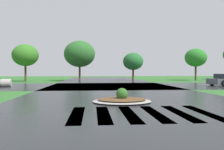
{
  "coord_description": "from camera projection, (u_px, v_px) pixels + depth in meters",
  "views": [
    {
      "loc": [
        -1.72,
        -2.11,
        1.5
      ],
      "look_at": [
        -0.38,
        13.47,
        1.2
      ],
      "focal_mm": 36.56,
      "sensor_mm": 36.0,
      "label": 1
    }
  ],
  "objects": [
    {
      "name": "asphalt_roadway",
      "position": [
        125.0,
        98.0,
        12.23
      ],
      "size": [
        11.88,
        80.0,
        0.01
      ],
      "primitive_type": "cube",
      "color": "#232628",
      "rests_on": "ground"
    },
    {
      "name": "background_treeline",
      "position": [
        92.0,
        55.0,
        32.89
      ],
      "size": [
        44.6,
        5.91,
        5.79
      ],
      "color": "#4C3823",
      "rests_on": "ground"
    },
    {
      "name": "crosswalk_stripes",
      "position": [
        142.0,
        114.0,
        7.94
      ],
      "size": [
        4.95,
        3.22,
        0.01
      ],
      "color": "white",
      "rests_on": "ground"
    },
    {
      "name": "median_island",
      "position": [
        122.0,
        100.0,
        10.77
      ],
      "size": [
        2.78,
        2.29,
        0.68
      ],
      "color": "#9E9B93",
      "rests_on": "ground"
    },
    {
      "name": "asphalt_cross_road",
      "position": [
        110.0,
        86.0,
        22.49
      ],
      "size": [
        90.0,
        10.7,
        0.01
      ],
      "primitive_type": "cube",
      "color": "#232628",
      "rests_on": "ground"
    }
  ]
}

